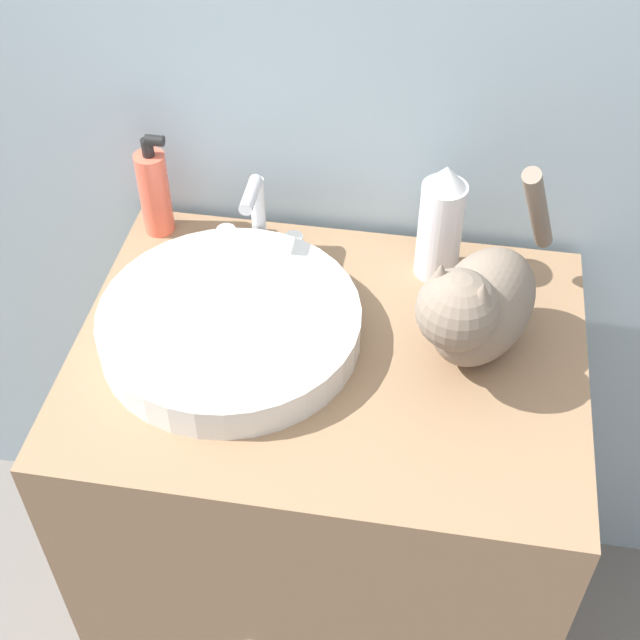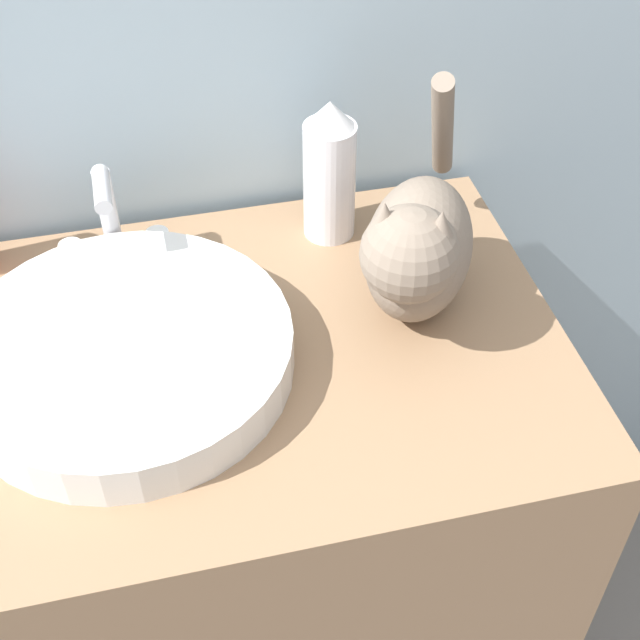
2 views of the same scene
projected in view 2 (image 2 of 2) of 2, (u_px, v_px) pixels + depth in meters
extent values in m
cube|color=#8C6B4C|center=(269.00, 546.00, 1.40)|extent=(0.77, 0.58, 0.89)
cylinder|color=silver|center=(127.00, 353.00, 1.05)|extent=(0.40, 0.40, 0.05)
cylinder|color=silver|center=(109.00, 216.00, 1.17)|extent=(0.02, 0.02, 0.14)
cylinder|color=silver|center=(102.00, 189.00, 1.09)|extent=(0.02, 0.08, 0.02)
cylinder|color=white|center=(72.00, 254.00, 1.20)|extent=(0.03, 0.03, 0.03)
cylinder|color=white|center=(158.00, 242.00, 1.22)|extent=(0.03, 0.03, 0.03)
ellipsoid|color=#7A6B5B|center=(418.00, 249.00, 1.10)|extent=(0.21, 0.24, 0.17)
sphere|color=#7A6B5B|center=(410.00, 254.00, 1.00)|extent=(0.15, 0.15, 0.11)
cone|color=#7A6B5B|center=(384.00, 217.00, 0.98)|extent=(0.05, 0.05, 0.04)
cone|color=#7A6B5B|center=(441.00, 226.00, 0.96)|extent=(0.05, 0.05, 0.04)
cylinder|color=#7A6B5B|center=(443.00, 127.00, 1.14)|extent=(0.09, 0.13, 0.20)
cylinder|color=silver|center=(329.00, 181.00, 1.21)|extent=(0.07, 0.07, 0.17)
cone|color=white|center=(330.00, 114.00, 1.13)|extent=(0.06, 0.06, 0.04)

